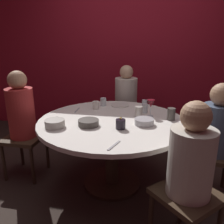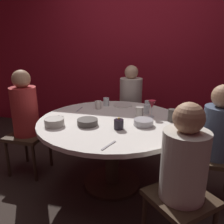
{
  "view_description": "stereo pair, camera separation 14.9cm",
  "coord_description": "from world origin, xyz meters",
  "px_view_note": "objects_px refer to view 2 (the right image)",
  "views": [
    {
      "loc": [
        0.43,
        -2.14,
        1.5
      ],
      "look_at": [
        0.0,
        0.0,
        0.81
      ],
      "focal_mm": 37.43,
      "sensor_mm": 36.0,
      "label": 1
    },
    {
      "loc": [
        0.58,
        -2.1,
        1.5
      ],
      "look_at": [
        0.0,
        0.0,
        0.81
      ],
      "focal_mm": 37.43,
      "sensor_mm": 36.0,
      "label": 2
    }
  ],
  "objects_px": {
    "dining_table": "(112,132)",
    "seated_diner_back": "(131,98)",
    "dinner_plate": "(123,105)",
    "seated_diner_front_right": "(184,166)",
    "cup_beside_wine": "(139,112)",
    "candle_holder": "(119,124)",
    "wine_glass": "(152,105)",
    "bowl_small_white": "(88,122)",
    "cup_by_right_diner": "(98,105)",
    "bowl_serving_large": "(143,122)",
    "bowl_salad_center": "(54,122)",
    "cup_by_left_diner": "(147,109)",
    "cup_near_candle": "(147,104)",
    "cup_far_edge": "(106,102)",
    "cell_phone": "(56,118)",
    "seated_diner_right": "(219,132)",
    "cup_center_front": "(172,115)",
    "seated_diner_left": "(25,112)"
  },
  "relations": [
    {
      "from": "dining_table",
      "to": "seated_diner_back",
      "type": "xyz_separation_m",
      "value": [
        0.0,
        0.98,
        0.12
      ]
    },
    {
      "from": "dinner_plate",
      "to": "dining_table",
      "type": "bearing_deg",
      "value": -88.95
    },
    {
      "from": "seated_diner_front_right",
      "to": "cup_beside_wine",
      "type": "relative_size",
      "value": 10.44
    },
    {
      "from": "candle_holder",
      "to": "wine_glass",
      "type": "height_order",
      "value": "wine_glass"
    },
    {
      "from": "bowl_small_white",
      "to": "cup_by_right_diner",
      "type": "relative_size",
      "value": 2.14
    },
    {
      "from": "bowl_serving_large",
      "to": "bowl_salad_center",
      "type": "relative_size",
      "value": 1.01
    },
    {
      "from": "cup_by_left_diner",
      "to": "cup_near_candle",
      "type": "bearing_deg",
      "value": 94.93
    },
    {
      "from": "candle_holder",
      "to": "cup_far_edge",
      "type": "xyz_separation_m",
      "value": [
        -0.32,
        0.69,
        0.0
      ]
    },
    {
      "from": "wine_glass",
      "to": "cup_by_left_diner",
      "type": "distance_m",
      "value": 0.15
    },
    {
      "from": "seated_diner_back",
      "to": "cup_by_right_diner",
      "type": "bearing_deg",
      "value": -21.35
    },
    {
      "from": "wine_glass",
      "to": "cell_phone",
      "type": "xyz_separation_m",
      "value": [
        -0.92,
        -0.29,
        -0.12
      ]
    },
    {
      "from": "seated_diner_right",
      "to": "dinner_plate",
      "type": "xyz_separation_m",
      "value": [
        -0.99,
        0.52,
        0.03
      ]
    },
    {
      "from": "cell_phone",
      "to": "cup_by_left_diner",
      "type": "relative_size",
      "value": 1.44
    },
    {
      "from": "seated_diner_front_right",
      "to": "cup_beside_wine",
      "type": "height_order",
      "value": "seated_diner_front_right"
    },
    {
      "from": "seated_diner_front_right",
      "to": "cup_far_edge",
      "type": "relative_size",
      "value": 12.0
    },
    {
      "from": "candle_holder",
      "to": "seated_diner_front_right",
      "type": "bearing_deg",
      "value": -39.4
    },
    {
      "from": "cup_beside_wine",
      "to": "cell_phone",
      "type": "bearing_deg",
      "value": -162.26
    },
    {
      "from": "bowl_salad_center",
      "to": "cup_beside_wine",
      "type": "bearing_deg",
      "value": 31.82
    },
    {
      "from": "bowl_salad_center",
      "to": "seated_diner_back",
      "type": "bearing_deg",
      "value": 69.9
    },
    {
      "from": "cup_center_front",
      "to": "cup_by_left_diner",
      "type": "bearing_deg",
      "value": 145.04
    },
    {
      "from": "cell_phone",
      "to": "cup_near_candle",
      "type": "xyz_separation_m",
      "value": [
        0.84,
        0.61,
        0.04
      ]
    },
    {
      "from": "seated_diner_front_right",
      "to": "cup_by_right_diner",
      "type": "xyz_separation_m",
      "value": [
        -0.93,
        1.0,
        0.07
      ]
    },
    {
      "from": "bowl_serving_large",
      "to": "cup_near_candle",
      "type": "xyz_separation_m",
      "value": [
        -0.03,
        0.57,
        0.02
      ]
    },
    {
      "from": "cup_by_left_diner",
      "to": "cup_center_front",
      "type": "height_order",
      "value": "cup_center_front"
    },
    {
      "from": "cell_phone",
      "to": "cup_beside_wine",
      "type": "bearing_deg",
      "value": 32.07
    },
    {
      "from": "dinner_plate",
      "to": "cell_phone",
      "type": "bearing_deg",
      "value": -130.75
    },
    {
      "from": "seated_diner_right",
      "to": "cup_by_left_diner",
      "type": "xyz_separation_m",
      "value": [
        -0.68,
        0.3,
        0.07
      ]
    },
    {
      "from": "cup_center_front",
      "to": "cell_phone",
      "type": "bearing_deg",
      "value": -168.82
    },
    {
      "from": "seated_diner_back",
      "to": "bowl_small_white",
      "type": "distance_m",
      "value": 1.2
    },
    {
      "from": "cup_center_front",
      "to": "cup_near_candle",
      "type": "bearing_deg",
      "value": 126.46
    },
    {
      "from": "cell_phone",
      "to": "bowl_small_white",
      "type": "xyz_separation_m",
      "value": [
        0.37,
        -0.09,
        0.02
      ]
    },
    {
      "from": "seated_diner_left",
      "to": "cup_center_front",
      "type": "xyz_separation_m",
      "value": [
        1.56,
        0.11,
        0.06
      ]
    },
    {
      "from": "bowl_serving_large",
      "to": "cup_beside_wine",
      "type": "relative_size",
      "value": 1.67
    },
    {
      "from": "cell_phone",
      "to": "bowl_serving_large",
      "type": "relative_size",
      "value": 0.77
    },
    {
      "from": "seated_diner_front_right",
      "to": "cup_far_edge",
      "type": "bearing_deg",
      "value": -7.69
    },
    {
      "from": "dinner_plate",
      "to": "bowl_serving_large",
      "type": "height_order",
      "value": "bowl_serving_large"
    },
    {
      "from": "cell_phone",
      "to": "bowl_salad_center",
      "type": "distance_m",
      "value": 0.21
    },
    {
      "from": "cell_phone",
      "to": "bowl_serving_large",
      "type": "xyz_separation_m",
      "value": [
        0.87,
        0.04,
        0.02
      ]
    },
    {
      "from": "seated_diner_left",
      "to": "dinner_plate",
      "type": "distance_m",
      "value": 1.11
    },
    {
      "from": "seated_diner_left",
      "to": "bowl_serving_large",
      "type": "relative_size",
      "value": 6.55
    },
    {
      "from": "candle_holder",
      "to": "dinner_plate",
      "type": "bearing_deg",
      "value": 100.06
    },
    {
      "from": "bowl_salad_center",
      "to": "cup_by_left_diner",
      "type": "height_order",
      "value": "cup_by_left_diner"
    },
    {
      "from": "cup_near_candle",
      "to": "cup_by_right_diner",
      "type": "relative_size",
      "value": 1.0
    },
    {
      "from": "bowl_serving_large",
      "to": "bowl_small_white",
      "type": "distance_m",
      "value": 0.52
    },
    {
      "from": "candle_holder",
      "to": "seated_diner_left",
      "type": "bearing_deg",
      "value": 168.8
    },
    {
      "from": "seated_diner_front_right",
      "to": "cup_by_right_diner",
      "type": "bearing_deg",
      "value": -2.25
    },
    {
      "from": "cup_beside_wine",
      "to": "dinner_plate",
      "type": "bearing_deg",
      "value": 124.65
    },
    {
      "from": "cup_by_right_diner",
      "to": "seated_diner_left",
      "type": "bearing_deg",
      "value": -155.84
    },
    {
      "from": "bowl_salad_center",
      "to": "cup_far_edge",
      "type": "bearing_deg",
      "value": 70.94
    },
    {
      "from": "seated_diner_right",
      "to": "dinner_plate",
      "type": "height_order",
      "value": "seated_diner_right"
    }
  ]
}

